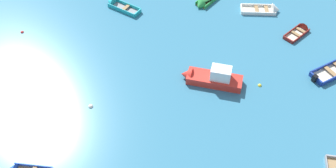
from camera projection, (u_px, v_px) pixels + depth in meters
The scene contains 8 objects.
rowboat_turquoise_distant_center at pixel (117, 5), 40.74m from camera, with size 3.67×3.61×1.11m.
rowboat_white_far_back at pixel (269, 10), 40.18m from camera, with size 4.27×2.37×1.36m.
rowboat_green_cluster_inner at pixel (206, 0), 41.06m from camera, with size 3.56×3.21×1.13m.
motor_launch_red_outer_left at pixel (211, 77), 33.09m from camera, with size 5.44×3.59×2.11m.
rowboat_maroon_near_left at pixel (302, 30), 38.07m from camera, with size 3.36×2.63×1.08m.
mooring_buoy_midfield at pixel (22, 32), 38.01m from camera, with size 0.32×0.32×0.32m, color red.
mooring_buoy_near_foreground at pixel (260, 86), 33.23m from camera, with size 0.33×0.33×0.33m, color yellow.
mooring_buoy_outer_edge at pixel (91, 107), 31.66m from camera, with size 0.40×0.40×0.40m, color silver.
Camera 1 is at (-4.49, -2.59, 24.68)m, focal length 41.05 mm.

